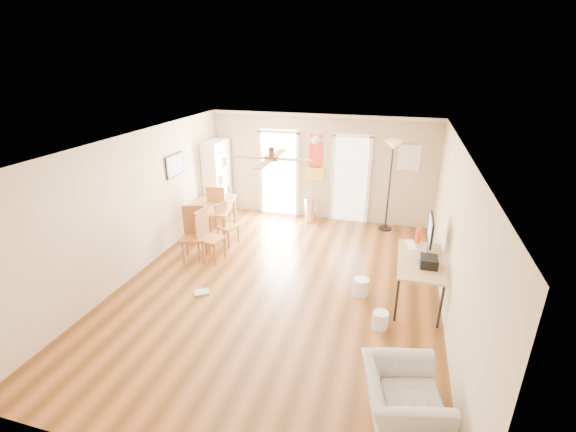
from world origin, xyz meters
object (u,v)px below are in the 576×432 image
(bookshelf, at_px, (217,179))
(trash_can, at_px, (310,210))
(printer, at_px, (429,262))
(armchair, at_px, (403,400))
(computer_desk, at_px, (418,280))
(dining_chair_far, at_px, (219,206))
(wastebasket_b, at_px, (380,320))
(dining_chair_right_b, at_px, (211,236))
(dining_chair_near, at_px, (194,235))
(torchiere_lamp, at_px, (389,187))
(dining_chair_right_a, at_px, (228,225))
(wastebasket_a, at_px, (361,287))
(dining_table, at_px, (214,218))

(bookshelf, bearing_deg, trash_can, 4.25)
(printer, height_order, armchair, printer)
(armchair, bearing_deg, computer_desk, -17.39)
(dining_chair_far, relative_size, wastebasket_b, 3.86)
(bookshelf, xyz_separation_m, dining_chair_right_b, (0.94, -2.34, -0.44))
(dining_chair_near, xyz_separation_m, torchiere_lamp, (3.63, 2.61, 0.52))
(torchiere_lamp, xyz_separation_m, computer_desk, (0.66, -2.91, -0.68))
(dining_chair_right_b, distance_m, dining_chair_near, 0.35)
(bookshelf, height_order, dining_chair_right_a, bookshelf)
(wastebasket_a, distance_m, armchair, 2.59)
(dining_table, distance_m, wastebasket_a, 3.97)
(dining_table, relative_size, trash_can, 2.39)
(dining_chair_right_a, height_order, wastebasket_b, dining_chair_right_a)
(dining_table, distance_m, dining_chair_near, 1.35)
(wastebasket_b, height_order, armchair, armchair)
(bookshelf, height_order, dining_chair_right_b, bookshelf)
(dining_chair_right_b, bearing_deg, dining_table, 30.83)
(bookshelf, height_order, wastebasket_b, bookshelf)
(torchiere_lamp, height_order, computer_desk, torchiere_lamp)
(bookshelf, relative_size, wastebasket_a, 6.40)
(dining_chair_near, relative_size, wastebasket_a, 3.61)
(armchair, bearing_deg, trash_can, 9.70)
(dining_chair_right_b, relative_size, computer_desk, 0.73)
(torchiere_lamp, bearing_deg, dining_chair_near, -144.22)
(torchiere_lamp, height_order, printer, torchiere_lamp)
(dining_table, distance_m, wastebasket_b, 4.71)
(bookshelf, distance_m, dining_chair_right_a, 1.88)
(trash_can, bearing_deg, wastebasket_b, -62.84)
(dining_chair_right_b, height_order, computer_desk, dining_chair_right_b)
(computer_desk, relative_size, armchair, 1.48)
(dining_chair_far, distance_m, armchair, 6.26)
(dining_table, height_order, computer_desk, computer_desk)
(torchiere_lamp, xyz_separation_m, wastebasket_a, (-0.26, -2.99, -0.91))
(dining_chair_right_a, distance_m, torchiere_lamp, 3.77)
(torchiere_lamp, xyz_separation_m, printer, (0.77, -3.10, -0.21))
(bookshelf, xyz_separation_m, wastebasket_b, (4.35, -3.63, -0.83))
(printer, bearing_deg, torchiere_lamp, 103.26)
(dining_table, xyz_separation_m, dining_chair_right_a, (0.55, -0.46, 0.10))
(dining_chair_right_a, bearing_deg, dining_chair_right_b, -162.37)
(bookshelf, relative_size, dining_chair_right_b, 1.84)
(printer, bearing_deg, dining_table, 157.93)
(dining_chair_right_a, xyz_separation_m, trash_can, (1.44, 1.76, -0.15))
(dining_table, relative_size, dining_chair_far, 1.35)
(trash_can, xyz_separation_m, wastebasket_a, (1.59, -3.00, -0.15))
(dining_chair_near, bearing_deg, wastebasket_b, -36.64)
(computer_desk, bearing_deg, printer, -60.19)
(trash_can, xyz_separation_m, computer_desk, (2.50, -2.91, 0.09))
(dining_chair_right_a, distance_m, armchair, 5.29)
(dining_chair_right_a, height_order, trash_can, dining_chair_right_a)
(bookshelf, relative_size, armchair, 1.99)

